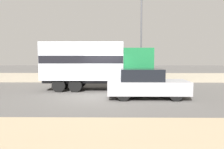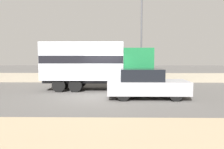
{
  "view_description": "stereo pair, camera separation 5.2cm",
  "coord_description": "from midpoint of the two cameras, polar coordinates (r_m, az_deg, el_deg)",
  "views": [
    {
      "loc": [
        0.62,
        -12.73,
        2.41
      ],
      "look_at": [
        0.46,
        0.92,
        1.21
      ],
      "focal_mm": 35.0,
      "sensor_mm": 36.0,
      "label": 1
    },
    {
      "loc": [
        0.67,
        -12.73,
        2.41
      ],
      "look_at": [
        0.46,
        0.92,
        1.21
      ],
      "focal_mm": 35.0,
      "sensor_mm": 36.0,
      "label": 2
    }
  ],
  "objects": [
    {
      "name": "car_hatchback",
      "position": [
        12.36,
        8.91,
        -2.42
      ],
      "size": [
        4.47,
        1.79,
        1.67
      ],
      "color": "#9E9EA3",
      "rests_on": "ground_plane"
    },
    {
      "name": "ground_plane",
      "position": [
        12.97,
        -2.0,
        -5.7
      ],
      "size": [
        80.0,
        80.0,
        0.0
      ],
      "primitive_type": "plane",
      "color": "#514F4C"
    },
    {
      "name": "box_truck",
      "position": [
        15.24,
        -4.41,
        3.03
      ],
      "size": [
        7.46,
        2.46,
        3.3
      ],
      "color": "#196B38",
      "rests_on": "ground_plane"
    },
    {
      "name": "street_lamp",
      "position": [
        18.76,
        7.78,
        10.57
      ],
      "size": [
        0.56,
        0.28,
        7.37
      ],
      "color": "#4C4C51",
      "rests_on": "ground_plane"
    },
    {
      "name": "stone_wall_backdrop",
      "position": [
        19.63,
        -1.01,
        -0.84
      ],
      "size": [
        60.0,
        0.35,
        0.82
      ],
      "color": "gray",
      "rests_on": "ground_plane"
    }
  ]
}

